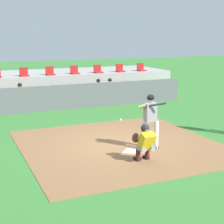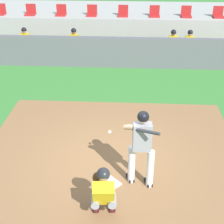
{
  "view_description": "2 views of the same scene",
  "coord_description": "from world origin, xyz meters",
  "px_view_note": "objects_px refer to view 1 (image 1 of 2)",
  "views": [
    {
      "loc": [
        -4.87,
        -10.44,
        3.64
      ],
      "look_at": [
        0.0,
        0.7,
        1.0
      ],
      "focal_mm": 57.5,
      "sensor_mm": 36.0,
      "label": 1
    },
    {
      "loc": [
        0.43,
        -6.61,
        4.93
      ],
      "look_at": [
        0.0,
        0.7,
        1.0
      ],
      "focal_mm": 54.62,
      "sensor_mm": 36.0,
      "label": 2
    }
  ],
  "objects_px": {
    "batter_at_plate": "(150,118)",
    "stadium_seat_3": "(24,74)",
    "home_plate": "(131,151)",
    "stadium_seat_7": "(120,70)",
    "catcher_crouched": "(144,141)",
    "dugout_player_2": "(99,91)",
    "stadium_seat_5": "(75,72)",
    "stadium_seat_4": "(50,73)",
    "stadium_seat_6": "(98,71)",
    "dugout_player_3": "(111,90)",
    "stadium_seat_8": "(141,69)",
    "dugout_player_1": "(21,96)"
  },
  "relations": [
    {
      "from": "dugout_player_1",
      "to": "home_plate",
      "type": "bearing_deg",
      "value": -76.12
    },
    {
      "from": "home_plate",
      "to": "dugout_player_1",
      "type": "height_order",
      "value": "dugout_player_1"
    },
    {
      "from": "home_plate",
      "to": "dugout_player_1",
      "type": "distance_m",
      "value": 8.41
    },
    {
      "from": "dugout_player_3",
      "to": "stadium_seat_7",
      "type": "relative_size",
      "value": 2.71
    },
    {
      "from": "dugout_player_1",
      "to": "stadium_seat_4",
      "type": "relative_size",
      "value": 2.71
    },
    {
      "from": "dugout_player_1",
      "to": "stadium_seat_4",
      "type": "xyz_separation_m",
      "value": [
        2.01,
        2.03,
        0.86
      ]
    },
    {
      "from": "catcher_crouched",
      "to": "dugout_player_2",
      "type": "bearing_deg",
      "value": 76.46
    },
    {
      "from": "dugout_player_3",
      "to": "stadium_seat_5",
      "type": "relative_size",
      "value": 2.71
    },
    {
      "from": "batter_at_plate",
      "to": "stadium_seat_5",
      "type": "distance_m",
      "value": 10.16
    },
    {
      "from": "catcher_crouched",
      "to": "home_plate",
      "type": "bearing_deg",
      "value": 88.49
    },
    {
      "from": "stadium_seat_5",
      "to": "catcher_crouched",
      "type": "bearing_deg",
      "value": -97.55
    },
    {
      "from": "catcher_crouched",
      "to": "stadium_seat_4",
      "type": "bearing_deg",
      "value": 89.88
    },
    {
      "from": "batter_at_plate",
      "to": "stadium_seat_3",
      "type": "height_order",
      "value": "stadium_seat_3"
    },
    {
      "from": "dugout_player_1",
      "to": "stadium_seat_3",
      "type": "relative_size",
      "value": 2.71
    },
    {
      "from": "dugout_player_2",
      "to": "stadium_seat_6",
      "type": "distance_m",
      "value": 2.33
    },
    {
      "from": "dugout_player_2",
      "to": "stadium_seat_6",
      "type": "xyz_separation_m",
      "value": [
        0.73,
        2.03,
        0.86
      ]
    },
    {
      "from": "stadium_seat_5",
      "to": "stadium_seat_7",
      "type": "distance_m",
      "value": 2.89
    },
    {
      "from": "stadium_seat_8",
      "to": "dugout_player_1",
      "type": "bearing_deg",
      "value": -165.36
    },
    {
      "from": "stadium_seat_5",
      "to": "stadium_seat_7",
      "type": "bearing_deg",
      "value": 0.0
    },
    {
      "from": "batter_at_plate",
      "to": "dugout_player_1",
      "type": "xyz_separation_m",
      "value": [
        -2.7,
        8.08,
        -0.36
      ]
    },
    {
      "from": "stadium_seat_6",
      "to": "stadium_seat_7",
      "type": "relative_size",
      "value": 1.0
    },
    {
      "from": "batter_at_plate",
      "to": "stadium_seat_5",
      "type": "xyz_separation_m",
      "value": [
        0.75,
        10.12,
        0.5
      ]
    },
    {
      "from": "catcher_crouched",
      "to": "stadium_seat_5",
      "type": "relative_size",
      "value": 4.25
    },
    {
      "from": "stadium_seat_4",
      "to": "stadium_seat_8",
      "type": "xyz_separation_m",
      "value": [
        5.78,
        0.0,
        0.0
      ]
    },
    {
      "from": "stadium_seat_6",
      "to": "stadium_seat_3",
      "type": "bearing_deg",
      "value": 180.0
    },
    {
      "from": "home_plate",
      "to": "stadium_seat_6",
      "type": "bearing_deg",
      "value": 74.16
    },
    {
      "from": "dugout_player_1",
      "to": "stadium_seat_5",
      "type": "bearing_deg",
      "value": 30.48
    },
    {
      "from": "catcher_crouched",
      "to": "stadium_seat_4",
      "type": "relative_size",
      "value": 4.25
    },
    {
      "from": "dugout_player_3",
      "to": "stadium_seat_5",
      "type": "distance_m",
      "value": 2.61
    },
    {
      "from": "home_plate",
      "to": "dugout_player_3",
      "type": "xyz_separation_m",
      "value": [
        2.84,
        8.14,
        0.65
      ]
    },
    {
      "from": "catcher_crouched",
      "to": "dugout_player_3",
      "type": "height_order",
      "value": "dugout_player_3"
    },
    {
      "from": "home_plate",
      "to": "stadium_seat_3",
      "type": "bearing_deg",
      "value": 98.08
    },
    {
      "from": "dugout_player_3",
      "to": "stadium_seat_3",
      "type": "xyz_separation_m",
      "value": [
        -4.28,
        2.03,
        0.86
      ]
    },
    {
      "from": "home_plate",
      "to": "dugout_player_2",
      "type": "xyz_separation_m",
      "value": [
        2.15,
        8.14,
        0.65
      ]
    },
    {
      "from": "dugout_player_2",
      "to": "stadium_seat_7",
      "type": "height_order",
      "value": "stadium_seat_7"
    },
    {
      "from": "dugout_player_3",
      "to": "stadium_seat_5",
      "type": "xyz_separation_m",
      "value": [
        -1.39,
        2.03,
        0.86
      ]
    },
    {
      "from": "stadium_seat_8",
      "to": "stadium_seat_5",
      "type": "bearing_deg",
      "value": 180.0
    },
    {
      "from": "home_plate",
      "to": "stadium_seat_4",
      "type": "xyz_separation_m",
      "value": [
        0.0,
        10.18,
        1.51
      ]
    },
    {
      "from": "stadium_seat_4",
      "to": "stadium_seat_6",
      "type": "relative_size",
      "value": 1.0
    },
    {
      "from": "stadium_seat_6",
      "to": "stadium_seat_8",
      "type": "xyz_separation_m",
      "value": [
        2.89,
        0.0,
        0.0
      ]
    },
    {
      "from": "batter_at_plate",
      "to": "stadium_seat_3",
      "type": "xyz_separation_m",
      "value": [
        -2.13,
        10.12,
        0.5
      ]
    },
    {
      "from": "home_plate",
      "to": "stadium_seat_5",
      "type": "distance_m",
      "value": 10.39
    },
    {
      "from": "dugout_player_2",
      "to": "stadium_seat_5",
      "type": "height_order",
      "value": "stadium_seat_5"
    },
    {
      "from": "stadium_seat_6",
      "to": "stadium_seat_7",
      "type": "xyz_separation_m",
      "value": [
        1.44,
        0.0,
        0.0
      ]
    },
    {
      "from": "dugout_player_1",
      "to": "stadium_seat_5",
      "type": "xyz_separation_m",
      "value": [
        3.46,
        2.03,
        0.86
      ]
    },
    {
      "from": "stadium_seat_7",
      "to": "stadium_seat_8",
      "type": "bearing_deg",
      "value": 0.0
    },
    {
      "from": "home_plate",
      "to": "batter_at_plate",
      "type": "xyz_separation_m",
      "value": [
        0.69,
        0.06,
        1.01
      ]
    },
    {
      "from": "home_plate",
      "to": "stadium_seat_7",
      "type": "xyz_separation_m",
      "value": [
        4.33,
        10.18,
        1.51
      ]
    },
    {
      "from": "stadium_seat_4",
      "to": "stadium_seat_5",
      "type": "xyz_separation_m",
      "value": [
        1.44,
        0.0,
        0.0
      ]
    },
    {
      "from": "catcher_crouched",
      "to": "stadium_seat_7",
      "type": "distance_m",
      "value": 11.94
    }
  ]
}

